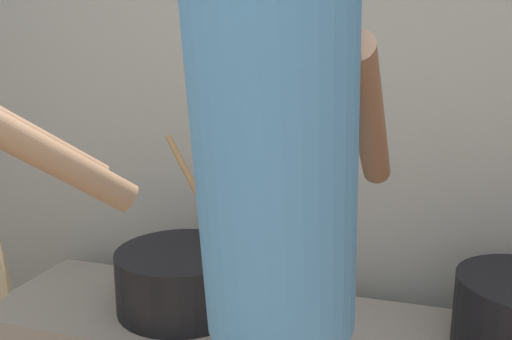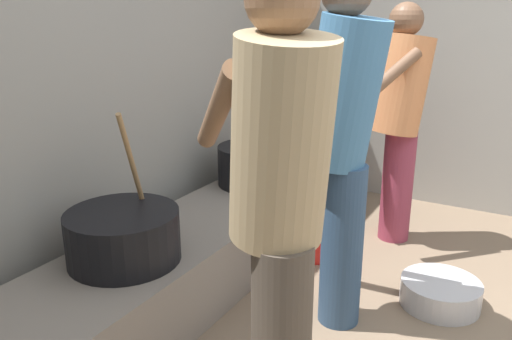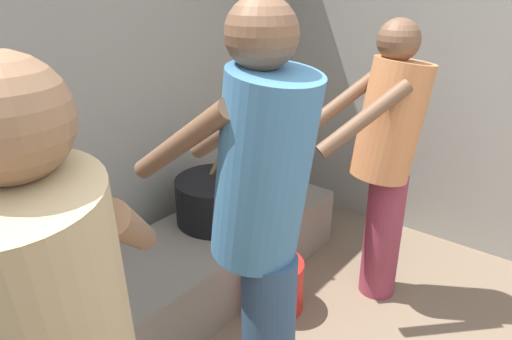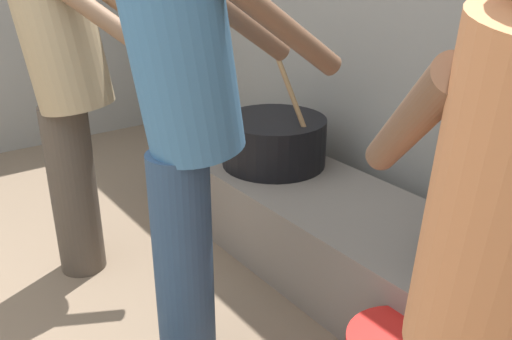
% 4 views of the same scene
% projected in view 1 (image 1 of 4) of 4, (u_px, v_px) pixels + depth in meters
% --- Properties ---
extents(block_enclosure_rear, '(4.88, 0.20, 2.12)m').
position_uv_depth(block_enclosure_rear, '(274.00, 120.00, 2.27)').
color(block_enclosure_rear, gray).
rests_on(block_enclosure_rear, ground_plane).
extents(cooking_pot_main, '(0.51, 0.51, 0.69)m').
position_uv_depth(cooking_pot_main, '(183.00, 278.00, 1.98)').
color(cooking_pot_main, black).
rests_on(cooking_pot_main, hearth_ledge).
extents(cook_in_blue_shirt, '(0.36, 0.69, 1.65)m').
position_uv_depth(cook_in_blue_shirt, '(275.00, 257.00, 0.98)').
color(cook_in_blue_shirt, navy).
rests_on(cook_in_blue_shirt, ground_plane).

